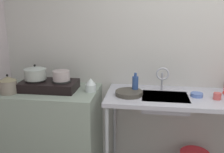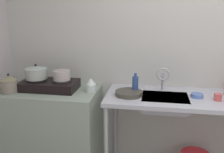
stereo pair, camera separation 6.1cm
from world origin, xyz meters
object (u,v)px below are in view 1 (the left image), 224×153
pot_on_right_burner (61,75)px  bottle_by_sink (135,84)px  pot_on_left_burner (35,73)px  percolator (91,85)px  sink_basin (165,102)px  pot_beside_stove (8,85)px  faucet (163,75)px  stove (49,85)px  cup_by_rack (217,96)px  frying_pan (129,93)px  small_bowl_on_drainboard (197,95)px

pot_on_right_burner → bottle_by_sink: bearing=2.0°
pot_on_left_burner → percolator: bearing=1.3°
sink_basin → bottle_by_sink: bearing=168.3°
percolator → sink_basin: (0.75, -0.05, -0.13)m
pot_beside_stove → pot_on_left_burner: bearing=36.4°
faucet → bottle_by_sink: size_ratio=1.22×
stove → sink_basin: stove is taller
pot_on_left_burner → cup_by_rack: (1.81, -0.06, -0.15)m
sink_basin → frying_pan: size_ratio=1.64×
frying_pan → percolator: bearing=171.1°
pot_beside_stove → frying_pan: (1.20, 0.11, -0.07)m
pot_on_left_burner → cup_by_rack: size_ratio=3.18×
pot_on_right_burner → frying_pan: pot_on_right_burner is taller
pot_on_left_burner → small_bowl_on_drainboard: pot_on_left_burner is taller
pot_on_left_burner → sink_basin: (1.33, -0.04, -0.24)m
sink_basin → cup_by_rack: bearing=-2.6°
faucet → frying_pan: bearing=-152.6°
pot_beside_stove → percolator: bearing=12.3°
frying_pan → pot_beside_stove: bearing=-174.7°
pot_on_right_burner → faucet: (1.03, 0.12, 0.01)m
faucet → stove: bearing=-174.2°
pot_beside_stove → bottle_by_sink: size_ratio=0.95×
percolator → frying_pan: size_ratio=0.51×
stove → percolator: bearing=1.7°
pot_on_right_burner → percolator: size_ratio=1.26×
small_bowl_on_drainboard → sink_basin: bearing=-173.6°
pot_on_left_burner → pot_beside_stove: 0.29m
stove → bottle_by_sink: bearing=1.6°
bottle_by_sink → pot_beside_stove: bearing=-171.5°
pot_beside_stove → small_bowl_on_drainboard: bearing=4.9°
pot_on_right_burner → small_bowl_on_drainboard: size_ratio=1.48×
pot_beside_stove → frying_pan: size_ratio=0.73×
cup_by_rack → pot_beside_stove: bearing=-177.0°
stove → bottle_by_sink: bottle_by_sink is taller
stove → pot_beside_stove: (-0.36, -0.16, 0.04)m
percolator → pot_on_left_burner: bearing=-178.7°
faucet → frying_pan: size_ratio=0.94×
percolator → bottle_by_sink: size_ratio=0.67×
pot_beside_stove → cup_by_rack: 2.03m
percolator → bottle_by_sink: 0.45m
faucet → bottle_by_sink: (-0.27, -0.09, -0.08)m
frying_pan → bottle_by_sink: 0.12m
pot_on_left_burner → pot_on_right_burner: 0.28m
pot_beside_stove → bottle_by_sink: bearing=8.5°
cup_by_rack → bottle_by_sink: 0.78m
sink_basin → small_bowl_on_drainboard: 0.31m
percolator → bottle_by_sink: (0.45, 0.01, 0.02)m
stove → cup_by_rack: size_ratio=8.12×
stove → pot_on_left_burner: (-0.14, 0.00, 0.13)m
frying_pan → small_bowl_on_drainboard: 0.65m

